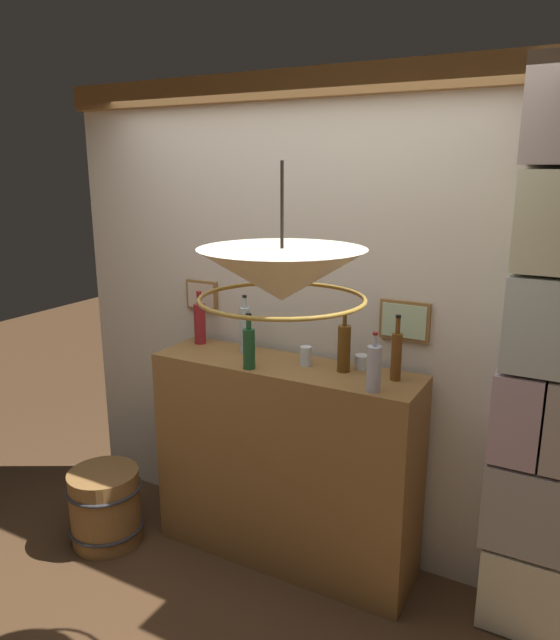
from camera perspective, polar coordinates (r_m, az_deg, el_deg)
panelled_rear_partition at (r=3.25m, az=2.76°, el=1.19°), size 3.09×0.15×2.61m
stone_pillar at (r=2.84m, az=24.51°, el=-4.68°), size 0.42×0.35×2.54m
bar_shelf_unit at (r=3.32m, az=0.43°, el=-13.63°), size 1.45×0.40×1.14m
liquor_bottle_rum at (r=2.97m, az=6.17°, el=-2.68°), size 0.07×0.07×0.31m
liquor_bottle_port at (r=3.00m, az=-3.00°, el=-2.62°), size 0.06×0.06×0.29m
liquor_bottle_vermouth at (r=2.88m, az=11.13°, el=-3.28°), size 0.05×0.05×0.32m
liquor_bottle_amaro at (r=2.73m, az=9.02°, el=-4.57°), size 0.07×0.07×0.28m
liquor_bottle_mezcal at (r=3.24m, az=-3.39°, el=-0.91°), size 0.06×0.06×0.33m
liquor_bottle_sherry at (r=3.45m, az=-7.72°, el=-0.24°), size 0.07×0.07×0.31m
glass_tumbler_rocks at (r=3.06m, az=2.51°, el=-3.48°), size 0.06×0.06×0.10m
glass_tumbler_highball at (r=3.04m, az=7.86°, el=-4.01°), size 0.07×0.07×0.07m
pendant_lamp at (r=2.10m, az=0.19°, el=4.20°), size 0.61×0.61×0.49m
wooden_barrel at (r=3.75m, az=-16.44°, el=-16.81°), size 0.43×0.43×0.44m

